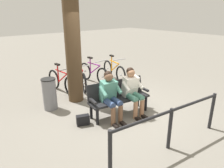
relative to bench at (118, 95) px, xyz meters
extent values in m
plane|color=slate|center=(-0.18, 0.00, -0.51)|extent=(40.00, 40.00, 0.00)
cube|color=black|center=(0.01, 0.08, -0.08)|extent=(1.65, 0.69, 0.05)
cube|color=black|center=(-0.02, -0.11, 0.15)|extent=(1.60, 0.39, 0.42)
cube|color=black|center=(-0.74, 0.20, 0.05)|extent=(0.12, 0.40, 0.05)
cube|color=black|center=(0.76, -0.04, 0.05)|extent=(0.12, 0.40, 0.05)
cylinder|color=black|center=(-0.67, 0.36, -0.31)|extent=(0.07, 0.07, 0.40)
cylinder|color=black|center=(0.75, 0.13, -0.31)|extent=(0.07, 0.07, 0.40)
cylinder|color=black|center=(-0.72, 0.03, -0.31)|extent=(0.07, 0.07, 0.40)
cylinder|color=black|center=(0.70, -0.21, -0.31)|extent=(0.07, 0.07, 0.40)
cube|color=white|center=(-0.31, 0.11, 0.20)|extent=(0.42, 0.36, 0.55)
sphere|color=#A87554|center=(-0.31, 0.13, 0.56)|extent=(0.21, 0.21, 0.21)
sphere|color=black|center=(-0.31, 0.10, 0.59)|extent=(0.20, 0.20, 0.20)
cylinder|color=#4C8C7A|center=(-0.38, 0.33, -0.02)|extent=(0.21, 0.42, 0.15)
cylinder|color=#A87554|center=(-0.34, 0.52, -0.28)|extent=(0.11, 0.11, 0.45)
cube|color=black|center=(-0.33, 0.62, -0.47)|extent=(0.12, 0.23, 0.07)
cylinder|color=white|center=(-0.49, 0.26, 0.27)|extent=(0.14, 0.32, 0.23)
cylinder|color=#4C8C7A|center=(-0.18, 0.29, -0.02)|extent=(0.21, 0.42, 0.15)
cylinder|color=#A87554|center=(-0.15, 0.49, -0.28)|extent=(0.11, 0.11, 0.45)
cube|color=black|center=(-0.13, 0.59, -0.47)|extent=(0.12, 0.23, 0.07)
cylinder|color=white|center=(-0.09, 0.20, 0.27)|extent=(0.14, 0.32, 0.23)
cube|color=silver|center=(-0.26, 0.41, 0.26)|extent=(0.22, 0.15, 0.09)
cube|color=#4C8C7A|center=(0.32, 0.01, 0.20)|extent=(0.42, 0.36, 0.55)
sphere|color=brown|center=(0.33, 0.03, 0.56)|extent=(0.21, 0.21, 0.21)
sphere|color=black|center=(0.32, 0.00, 0.59)|extent=(0.20, 0.20, 0.20)
cylinder|color=#334772|center=(0.26, 0.22, -0.02)|extent=(0.21, 0.42, 0.15)
cylinder|color=brown|center=(0.29, 0.42, -0.28)|extent=(0.11, 0.11, 0.45)
cube|color=black|center=(0.31, 0.52, -0.47)|extent=(0.12, 0.23, 0.07)
cylinder|color=#4C8C7A|center=(0.14, 0.16, 0.27)|extent=(0.14, 0.32, 0.23)
cylinder|color=#334772|center=(0.45, 0.19, -0.02)|extent=(0.21, 0.42, 0.15)
cylinder|color=brown|center=(0.49, 0.39, -0.28)|extent=(0.11, 0.11, 0.45)
cube|color=black|center=(0.50, 0.49, -0.47)|extent=(0.12, 0.23, 0.07)
cylinder|color=#4C8C7A|center=(0.54, 0.09, 0.27)|extent=(0.14, 0.32, 0.23)
cube|color=black|center=(1.01, -0.09, -0.39)|extent=(0.33, 0.24, 0.24)
cylinder|color=#4C3823|center=(0.39, -1.45, 1.44)|extent=(0.44, 0.44, 3.90)
cylinder|color=slate|center=(1.23, -1.36, -0.09)|extent=(0.36, 0.36, 0.83)
cylinder|color=black|center=(1.23, -1.36, 0.34)|extent=(0.38, 0.38, 0.03)
torus|color=black|center=(-1.62, -1.67, -0.18)|extent=(0.19, 0.66, 0.66)
cylinder|color=silver|center=(-1.62, -1.67, -0.18)|extent=(0.06, 0.07, 0.06)
torus|color=black|center=(-1.82, -2.67, -0.18)|extent=(0.19, 0.66, 0.66)
cylinder|color=silver|center=(-1.82, -2.67, -0.18)|extent=(0.06, 0.07, 0.06)
cylinder|color=orange|center=(-1.72, -2.17, 0.20)|extent=(0.16, 0.63, 0.04)
cylinder|color=orange|center=(-1.70, -2.09, 0.00)|extent=(0.16, 0.59, 0.43)
cylinder|color=orange|center=(-1.76, -2.35, 0.12)|extent=(0.04, 0.04, 0.55)
cube|color=black|center=(-1.76, -2.35, 0.40)|extent=(0.13, 0.23, 0.05)
cylinder|color=#B2B2B7|center=(-1.64, -1.77, 0.37)|extent=(0.48, 0.13, 0.03)
torus|color=black|center=(-0.98, -1.90, -0.18)|extent=(0.11, 0.66, 0.66)
cylinder|color=silver|center=(-0.98, -1.90, -0.18)|extent=(0.05, 0.06, 0.06)
torus|color=black|center=(-0.90, -2.92, -0.18)|extent=(0.11, 0.66, 0.66)
cylinder|color=silver|center=(-0.90, -2.92, -0.18)|extent=(0.05, 0.06, 0.06)
cylinder|color=#8C268C|center=(-0.94, -2.41, 0.20)|extent=(0.09, 0.63, 0.04)
cylinder|color=#8C268C|center=(-0.95, -2.33, 0.00)|extent=(0.09, 0.60, 0.43)
cylinder|color=#8C268C|center=(-0.93, -2.59, 0.12)|extent=(0.04, 0.04, 0.55)
cube|color=black|center=(-0.93, -2.59, 0.40)|extent=(0.11, 0.23, 0.05)
cylinder|color=#B2B2B7|center=(-0.97, -2.00, 0.37)|extent=(0.48, 0.07, 0.03)
torus|color=black|center=(-0.11, -1.76, -0.18)|extent=(0.30, 0.64, 0.66)
cylinder|color=silver|center=(-0.11, -1.76, -0.18)|extent=(0.07, 0.07, 0.06)
torus|color=black|center=(-0.49, -2.71, -0.18)|extent=(0.30, 0.64, 0.66)
cylinder|color=silver|center=(-0.49, -2.71, -0.18)|extent=(0.07, 0.07, 0.06)
cylinder|color=#B71414|center=(-0.30, -2.24, 0.20)|extent=(0.27, 0.60, 0.04)
cylinder|color=#B71414|center=(-0.27, -2.16, 0.00)|extent=(0.26, 0.57, 0.43)
cylinder|color=#B71414|center=(-0.37, -2.41, 0.12)|extent=(0.04, 0.04, 0.55)
cube|color=black|center=(-0.37, -2.41, 0.40)|extent=(0.16, 0.24, 0.05)
cylinder|color=#B2B2B7|center=(-0.15, -1.86, 0.37)|extent=(0.46, 0.21, 0.03)
torus|color=black|center=(0.40, -1.75, -0.18)|extent=(0.10, 0.66, 0.66)
cylinder|color=silver|center=(0.40, -1.75, -0.18)|extent=(0.05, 0.06, 0.06)
torus|color=black|center=(0.46, -2.76, -0.18)|extent=(0.10, 0.66, 0.66)
cylinder|color=silver|center=(0.46, -2.76, -0.18)|extent=(0.05, 0.06, 0.06)
cylinder|color=#B71414|center=(0.43, -2.25, 0.20)|extent=(0.08, 0.63, 0.04)
cylinder|color=#B71414|center=(0.42, -2.17, 0.00)|extent=(0.08, 0.60, 0.43)
cylinder|color=#B71414|center=(0.44, -2.44, 0.12)|extent=(0.04, 0.04, 0.55)
cube|color=black|center=(0.44, -2.44, 0.40)|extent=(0.10, 0.23, 0.05)
cylinder|color=#B2B2B7|center=(0.40, -1.85, 0.37)|extent=(0.48, 0.06, 0.03)
cylinder|color=black|center=(-1.11, 1.89, -0.08)|extent=(0.07, 0.07, 0.85)
cylinder|color=black|center=(0.22, 1.73, -0.08)|extent=(0.07, 0.07, 0.85)
cylinder|color=black|center=(1.55, 1.56, -0.08)|extent=(0.07, 0.07, 0.85)
cylinder|color=black|center=(0.22, 1.73, 0.30)|extent=(2.67, 0.39, 0.06)
camera|label=1|loc=(3.26, 3.65, 2.04)|focal=33.40mm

